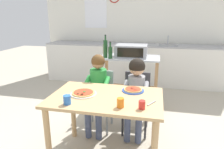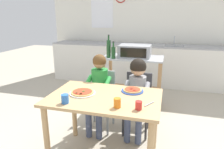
% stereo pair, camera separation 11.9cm
% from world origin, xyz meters
% --- Properties ---
extents(ground_plane, '(12.59, 12.59, 0.00)m').
position_xyz_m(ground_plane, '(0.00, 1.26, 0.00)').
color(ground_plane, '#B7AD99').
extents(back_wall_tiled, '(4.66, 0.14, 2.70)m').
position_xyz_m(back_wall_tiled, '(-0.00, 3.21, 1.35)').
color(back_wall_tiled, white).
rests_on(back_wall_tiled, ground).
extents(kitchen_counter, '(4.19, 0.60, 1.11)m').
position_xyz_m(kitchen_counter, '(0.00, 2.80, 0.46)').
color(kitchen_counter, silver).
rests_on(kitchen_counter, ground).
extents(kitchen_island_cart, '(0.99, 0.52, 0.90)m').
position_xyz_m(kitchen_island_cart, '(0.06, 1.41, 0.59)').
color(kitchen_island_cart, '#B7BABF').
rests_on(kitchen_island_cart, ground).
extents(toaster_oven, '(0.51, 0.36, 0.20)m').
position_xyz_m(toaster_oven, '(0.09, 1.42, 1.00)').
color(toaster_oven, '#999BA0').
rests_on(toaster_oven, kitchen_island_cart).
extents(bottle_tall_green_wine, '(0.07, 0.07, 0.26)m').
position_xyz_m(bottle_tall_green_wine, '(-0.35, 1.36, 1.01)').
color(bottle_tall_green_wine, olive).
rests_on(bottle_tall_green_wine, kitchen_island_cart).
extents(bottle_slim_sauce, '(0.07, 0.07, 0.37)m').
position_xyz_m(bottle_slim_sauce, '(-0.31, 1.24, 1.05)').
color(bottle_slim_sauce, '#1E4723').
rests_on(bottle_slim_sauce, kitchen_island_cart).
extents(bottle_clear_vinegar, '(0.07, 0.07, 0.27)m').
position_xyz_m(bottle_clear_vinegar, '(-0.22, 1.20, 1.00)').
color(bottle_clear_vinegar, '#1E4723').
rests_on(bottle_clear_vinegar, kitchen_island_cart).
extents(dining_table, '(1.16, 0.77, 0.75)m').
position_xyz_m(dining_table, '(0.00, 0.00, 0.63)').
color(dining_table, tan).
rests_on(dining_table, ground).
extents(dining_chair_left, '(0.36, 0.36, 0.81)m').
position_xyz_m(dining_chair_left, '(-0.25, 0.64, 0.48)').
color(dining_chair_left, gray).
rests_on(dining_chair_left, ground).
extents(dining_chair_right, '(0.36, 0.36, 0.81)m').
position_xyz_m(dining_chair_right, '(0.26, 0.66, 0.48)').
color(dining_chair_right, '#333338').
rests_on(dining_chair_right, ground).
extents(child_in_green_shirt, '(0.32, 0.42, 1.06)m').
position_xyz_m(child_in_green_shirt, '(-0.25, 0.52, 0.67)').
color(child_in_green_shirt, '#424C6B').
rests_on(child_in_green_shirt, ground).
extents(child_in_grey_shirt, '(0.32, 0.42, 1.03)m').
position_xyz_m(child_in_grey_shirt, '(0.26, 0.55, 0.68)').
color(child_in_grey_shirt, '#424C6B').
rests_on(child_in_grey_shirt, ground).
extents(pizza_plate_white, '(0.28, 0.28, 0.03)m').
position_xyz_m(pizza_plate_white, '(-0.25, -0.01, 0.77)').
color(pizza_plate_white, white).
rests_on(pizza_plate_white, dining_table).
extents(pizza_plate_blue_rimmed, '(0.24, 0.24, 0.03)m').
position_xyz_m(pizza_plate_blue_rimmed, '(0.26, 0.21, 0.77)').
color(pizza_plate_blue_rimmed, '#3356B7').
rests_on(pizza_plate_blue_rimmed, dining_table).
extents(drinking_cup_orange, '(0.07, 0.07, 0.09)m').
position_xyz_m(drinking_cup_orange, '(0.19, -0.23, 0.80)').
color(drinking_cup_orange, orange).
rests_on(drinking_cup_orange, dining_table).
extents(drinking_cup_red, '(0.06, 0.06, 0.08)m').
position_xyz_m(drinking_cup_red, '(0.39, -0.22, 0.79)').
color(drinking_cup_red, red).
rests_on(drinking_cup_red, dining_table).
extents(drinking_cup_blue, '(0.07, 0.07, 0.09)m').
position_xyz_m(drinking_cup_blue, '(-0.31, -0.27, 0.80)').
color(drinking_cup_blue, blue).
rests_on(drinking_cup_blue, dining_table).
extents(serving_spoon, '(0.08, 0.13, 0.01)m').
position_xyz_m(serving_spoon, '(0.47, -0.09, 0.76)').
color(serving_spoon, '#B7BABF').
rests_on(serving_spoon, dining_table).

